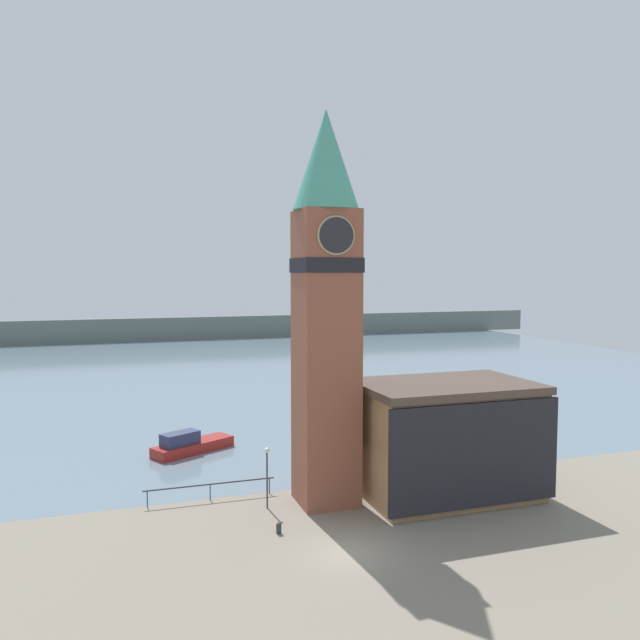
{
  "coord_description": "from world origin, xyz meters",
  "views": [
    {
      "loc": [
        -11.31,
        -29.73,
        14.71
      ],
      "look_at": [
        0.34,
        5.51,
        11.91
      ],
      "focal_mm": 35.0,
      "sensor_mm": 36.0,
      "label": 1
    }
  ],
  "objects_px": {
    "pier_building": "(446,438)",
    "mooring_bollard_near": "(279,528)",
    "lamp_post": "(267,466)",
    "clock_tower": "(326,297)",
    "boat_near": "(190,445)"
  },
  "relations": [
    {
      "from": "clock_tower",
      "to": "mooring_bollard_near",
      "type": "xyz_separation_m",
      "value": [
        -4.12,
        -3.83,
        -12.86
      ]
    },
    {
      "from": "pier_building",
      "to": "lamp_post",
      "type": "height_order",
      "value": "pier_building"
    },
    {
      "from": "mooring_bollard_near",
      "to": "boat_near",
      "type": "bearing_deg",
      "value": 99.47
    },
    {
      "from": "boat_near",
      "to": "lamp_post",
      "type": "xyz_separation_m",
      "value": [
        3.22,
        -13.75,
        2.02
      ]
    },
    {
      "from": "pier_building",
      "to": "mooring_bollard_near",
      "type": "xyz_separation_m",
      "value": [
        -12.14,
        -2.64,
        -3.44
      ]
    },
    {
      "from": "lamp_post",
      "to": "pier_building",
      "type": "bearing_deg",
      "value": -6.19
    },
    {
      "from": "pier_building",
      "to": "boat_near",
      "type": "height_order",
      "value": "pier_building"
    },
    {
      "from": "clock_tower",
      "to": "lamp_post",
      "type": "distance_m",
      "value": 11.17
    },
    {
      "from": "mooring_bollard_near",
      "to": "lamp_post",
      "type": "distance_m",
      "value": 4.6
    },
    {
      "from": "pier_building",
      "to": "mooring_bollard_near",
      "type": "bearing_deg",
      "value": -167.72
    },
    {
      "from": "pier_building",
      "to": "boat_near",
      "type": "distance_m",
      "value": 21.53
    },
    {
      "from": "clock_tower",
      "to": "lamp_post",
      "type": "relative_size",
      "value": 6.43
    },
    {
      "from": "pier_building",
      "to": "lamp_post",
      "type": "xyz_separation_m",
      "value": [
        -11.87,
        1.29,
        -1.07
      ]
    },
    {
      "from": "clock_tower",
      "to": "pier_building",
      "type": "height_order",
      "value": "clock_tower"
    },
    {
      "from": "mooring_bollard_near",
      "to": "lamp_post",
      "type": "height_order",
      "value": "lamp_post"
    }
  ]
}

